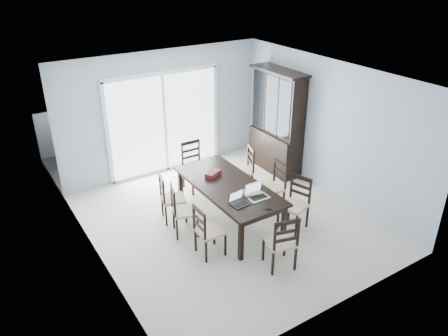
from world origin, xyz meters
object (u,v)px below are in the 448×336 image
at_px(cell_phone, 268,209).
at_px(chair_right_far, 245,164).
at_px(laptop_dark, 241,202).
at_px(chair_left_far, 168,193).
at_px(dining_table, 229,188).
at_px(laptop_silver, 258,195).
at_px(chair_left_near, 205,226).
at_px(chair_right_mid, 275,181).
at_px(chair_end_far, 193,160).
at_px(game_box, 213,174).
at_px(china_hutch, 277,123).
at_px(chair_right_near, 297,197).
at_px(chair_end_near, 283,238).
at_px(hot_tub, 136,133).
at_px(chair_left_mid, 179,205).

bearing_deg(cell_phone, chair_right_far, 82.40).
bearing_deg(laptop_dark, chair_left_far, 110.86).
height_order(dining_table, laptop_silver, laptop_silver).
bearing_deg(chair_left_near, chair_left_far, -177.44).
bearing_deg(chair_right_far, chair_right_mid, -155.55).
height_order(chair_left_far, chair_end_far, chair_end_far).
xyz_separation_m(cell_phone, game_box, (-0.13, 1.42, 0.03)).
xyz_separation_m(china_hutch, chair_right_far, (-1.12, -0.47, -0.50)).
distance_m(chair_right_near, chair_end_far, 2.33).
relative_size(china_hutch, chair_end_near, 2.05).
relative_size(chair_right_mid, hot_tub, 0.52).
xyz_separation_m(chair_right_far, chair_end_near, (-0.93, -2.29, -0.01)).
bearing_deg(chair_right_near, laptop_silver, 65.06).
xyz_separation_m(laptop_silver, hot_tub, (-0.39, 4.24, -0.28)).
bearing_deg(chair_end_near, hot_tub, 106.69).
bearing_deg(game_box, chair_left_near, -126.73).
bearing_deg(game_box, laptop_dark, -97.62).
bearing_deg(laptop_dark, chair_left_near, 168.46).
relative_size(chair_right_far, laptop_dark, 3.44).
xyz_separation_m(chair_left_far, cell_phone, (0.94, -1.61, 0.21)).
bearing_deg(chair_end_near, laptop_silver, 92.48).
height_order(china_hutch, game_box, china_hutch).
bearing_deg(game_box, chair_end_near, -89.38).
xyz_separation_m(chair_right_mid, game_box, (-1.03, 0.47, 0.23)).
height_order(chair_left_near, laptop_dark, chair_left_near).
bearing_deg(chair_end_far, chair_right_near, 109.45).
relative_size(china_hutch, game_box, 7.25).
height_order(chair_left_mid, chair_right_near, chair_right_near).
relative_size(china_hutch, hot_tub, 1.08).
bearing_deg(chair_right_near, chair_right_mid, -23.81).
xyz_separation_m(chair_left_far, chair_end_near, (0.83, -2.12, 0.02)).
bearing_deg(laptop_dark, chair_right_mid, 20.89).
distance_m(chair_left_near, laptop_dark, 0.68).
distance_m(chair_left_mid, chair_end_near, 1.85).
xyz_separation_m(chair_left_mid, laptop_silver, (1.03, -0.78, 0.26)).
relative_size(chair_left_near, chair_right_near, 0.94).
height_order(chair_right_mid, laptop_dark, chair_right_mid).
bearing_deg(chair_right_near, dining_table, 32.92).
distance_m(chair_left_near, hot_tub, 4.24).
distance_m(china_hutch, game_box, 2.25).
bearing_deg(chair_right_near, china_hutch, -48.01).
relative_size(chair_end_near, laptop_dark, 3.40).
relative_size(chair_left_near, chair_end_near, 0.94).
xyz_separation_m(dining_table, chair_end_near, (-0.03, -1.51, -0.11)).
bearing_deg(chair_right_far, laptop_silver, 171.64).
bearing_deg(chair_right_far, chair_end_near, 177.25).
distance_m(chair_right_far, chair_end_far, 1.04).
bearing_deg(laptop_silver, cell_phone, -101.36).
relative_size(laptop_silver, hot_tub, 0.17).
height_order(dining_table, china_hutch, china_hutch).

